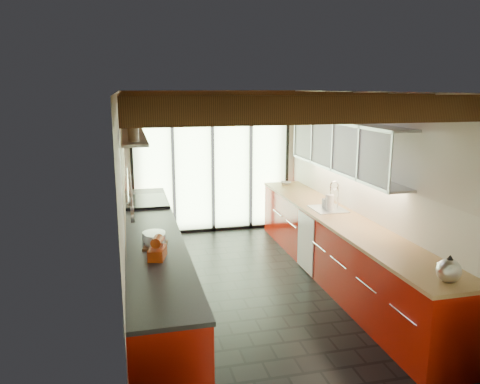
{
  "coord_description": "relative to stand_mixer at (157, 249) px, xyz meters",
  "views": [
    {
      "loc": [
        -1.52,
        -5.68,
        2.65
      ],
      "look_at": [
        -0.04,
        0.4,
        1.25
      ],
      "focal_mm": 35.0,
      "sensor_mm": 36.0,
      "label": 1
    }
  ],
  "objects": [
    {
      "name": "stand_mixer",
      "position": [
        0.0,
        0.0,
        0.0
      ],
      "size": [
        0.22,
        0.3,
        0.25
      ],
      "color": "#B63A0E",
      "rests_on": "left_counter"
    },
    {
      "name": "ceiling_beams",
      "position": [
        1.27,
        1.4,
        1.44
      ],
      "size": [
        3.14,
        5.06,
        4.9
      ],
      "color": "#593316",
      "rests_on": "ground"
    },
    {
      "name": "bowl",
      "position": [
        2.54,
        3.27,
        -0.07
      ],
      "size": [
        0.26,
        0.26,
        0.05
      ],
      "primitive_type": "imported",
      "rotation": [
        0.0,
        0.0,
        -0.42
      ],
      "color": "silver",
      "rests_on": "right_counter"
    },
    {
      "name": "pot_small",
      "position": [
        -0.0,
        0.59,
        -0.05
      ],
      "size": [
        0.28,
        0.28,
        0.1
      ],
      "primitive_type": "cylinder",
      "rotation": [
        0.0,
        0.0,
        0.08
      ],
      "color": "silver",
      "rests_on": "left_counter"
    },
    {
      "name": "glass_door",
      "position": [
        1.27,
        3.72,
        0.64
      ],
      "size": [
        2.95,
        0.1,
        2.9
      ],
      "color": "#C6EAAD",
      "rests_on": "ground"
    },
    {
      "name": "soap_bottle",
      "position": [
        2.54,
        1.49,
        0.01
      ],
      "size": [
        0.1,
        0.1,
        0.21
      ],
      "primitive_type": "imported",
      "rotation": [
        0.0,
        0.0,
        0.02
      ],
      "color": "silver",
      "rests_on": "right_counter"
    },
    {
      "name": "sink_assembly",
      "position": [
        2.56,
        1.42,
        -0.06
      ],
      "size": [
        0.45,
        0.52,
        0.43
      ],
      "color": "silver",
      "rests_on": "right_counter"
    },
    {
      "name": "left_wall_fixtures",
      "position": [
        -0.2,
        1.28,
        0.79
      ],
      "size": [
        0.28,
        2.6,
        0.96
      ],
      "color": "silver",
      "rests_on": "ground"
    },
    {
      "name": "ground",
      "position": [
        1.27,
        1.02,
        -1.02
      ],
      "size": [
        5.5,
        5.5,
        0.0
      ],
      "primitive_type": "plane",
      "color": "black",
      "rests_on": "ground"
    },
    {
      "name": "upper_cabinets_right",
      "position": [
        2.7,
        1.32,
        0.83
      ],
      "size": [
        0.34,
        3.0,
        3.0
      ],
      "color": "silver",
      "rests_on": "ground"
    },
    {
      "name": "paper_towel",
      "position": [
        2.54,
        1.35,
        0.02
      ],
      "size": [
        0.13,
        0.13,
        0.28
      ],
      "color": "white",
      "rests_on": "right_counter"
    },
    {
      "name": "cutting_board",
      "position": [
        -0.0,
        0.37,
        -0.08
      ],
      "size": [
        0.3,
        0.37,
        0.03
      ],
      "primitive_type": "cube",
      "rotation": [
        0.0,
        0.0,
        -0.23
      ],
      "color": "brown",
      "rests_on": "left_counter"
    },
    {
      "name": "left_counter",
      "position": [
        -0.01,
        1.02,
        -0.56
      ],
      "size": [
        0.68,
        5.0,
        0.92
      ],
      "color": "#A31407",
      "rests_on": "ground"
    },
    {
      "name": "kettle",
      "position": [
        2.54,
        -1.22,
        0.02
      ],
      "size": [
        0.23,
        0.28,
        0.26
      ],
      "color": "silver",
      "rests_on": "right_counter"
    },
    {
      "name": "room_shell",
      "position": [
        1.27,
        1.02,
        0.64
      ],
      "size": [
        5.5,
        5.5,
        5.5
      ],
      "color": "silver",
      "rests_on": "ground"
    },
    {
      "name": "pot_large",
      "position": [
        -0.0,
        0.37,
        -0.02
      ],
      "size": [
        0.25,
        0.25,
        0.15
      ],
      "primitive_type": "cylinder",
      "rotation": [
        0.0,
        0.0,
        0.09
      ],
      "color": "silver",
      "rests_on": "left_counter"
    },
    {
      "name": "range_stove",
      "position": [
        -0.01,
        2.47,
        -0.55
      ],
      "size": [
        0.66,
        0.9,
        0.97
      ],
      "color": "silver",
      "rests_on": "ground"
    },
    {
      "name": "right_counter",
      "position": [
        2.54,
        1.03,
        -0.56
      ],
      "size": [
        0.68,
        5.0,
        0.92
      ],
      "color": "#A31407",
      "rests_on": "ground"
    }
  ]
}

